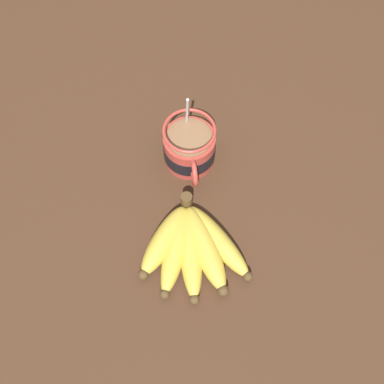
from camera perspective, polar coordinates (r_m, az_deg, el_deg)
table at (r=81.08cm, az=0.11°, el=1.14°), size 114.86×114.86×3.74cm
coffee_mug at (r=78.35cm, az=-0.16°, el=5.91°), size 13.19×9.58×15.42cm
banana_bunch at (r=72.00cm, az=-0.09°, el=-7.18°), size 18.70×19.86×4.36cm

